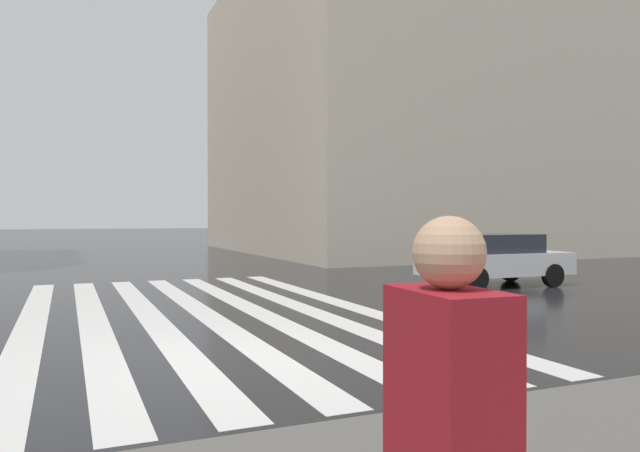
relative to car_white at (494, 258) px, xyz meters
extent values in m
plane|color=black|center=(-5.50, 8.80, -0.76)|extent=(220.00, 220.00, 0.00)
cube|color=silver|center=(-1.50, 5.24, -0.75)|extent=(13.00, 0.50, 0.01)
cube|color=silver|center=(-1.50, 6.24, -0.75)|extent=(13.00, 0.50, 0.01)
cube|color=silver|center=(-1.50, 7.24, -0.75)|extent=(13.00, 0.50, 0.01)
cube|color=silver|center=(-1.50, 8.24, -0.75)|extent=(13.00, 0.50, 0.01)
cube|color=silver|center=(-1.50, 9.24, -0.75)|extent=(13.00, 0.50, 0.01)
cube|color=silver|center=(-1.50, 10.24, -0.75)|extent=(13.00, 0.50, 0.01)
cube|color=silver|center=(-1.50, 11.24, -0.75)|extent=(13.00, 0.50, 0.01)
cube|color=beige|center=(16.97, -8.76, 7.03)|extent=(19.94, 21.24, 15.58)
cube|color=silver|center=(0.00, -0.04, -0.15)|extent=(1.75, 4.10, 0.60)
cube|color=#232833|center=(0.00, 0.11, 0.40)|extent=(1.54, 2.46, 0.50)
cylinder|color=black|center=(0.83, -1.29, -0.45)|extent=(0.20, 0.62, 0.62)
cylinder|color=black|center=(-0.83, -1.29, -0.45)|extent=(0.20, 0.62, 0.62)
cylinder|color=black|center=(0.83, 1.21, -0.45)|extent=(0.20, 0.62, 0.62)
cylinder|color=black|center=(-0.83, 1.21, -0.45)|extent=(0.20, 0.62, 0.62)
cube|color=maroon|center=(-11.50, 9.63, 0.55)|extent=(0.41, 0.26, 0.60)
sphere|color=tan|center=(-11.50, 9.63, 0.96)|extent=(0.22, 0.22, 0.22)
camera|label=1|loc=(-12.98, 10.68, 1.06)|focal=33.42mm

